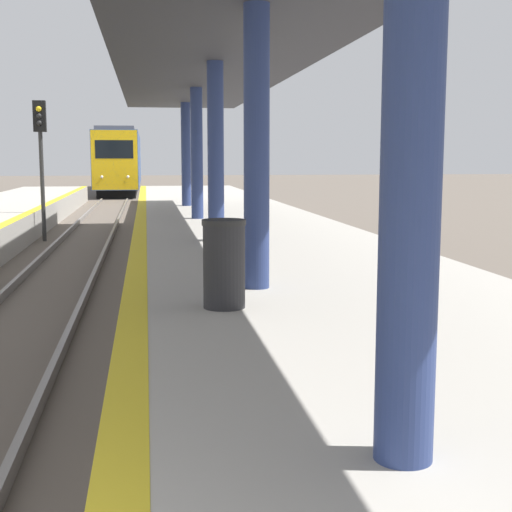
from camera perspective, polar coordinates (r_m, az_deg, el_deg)
The scene contains 4 objects.
train at distance 52.89m, azimuth -10.79°, elevation 7.46°, with size 2.75×20.13×4.35m.
signal_far at distance 22.02m, azimuth -16.85°, elevation 8.64°, with size 0.36×0.31×4.12m.
station_canopy at distance 14.05m, azimuth -3.30°, elevation 15.13°, with size 3.90×25.92×3.64m.
trash_bin at distance 7.69m, azimuth -2.57°, elevation -0.61°, with size 0.48×0.48×0.96m.
Camera 1 is at (1.81, -1.60, 2.47)m, focal length 50.00 mm.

